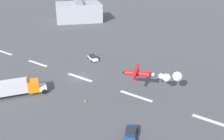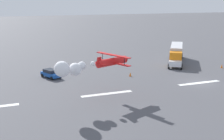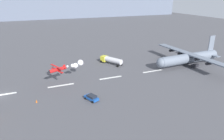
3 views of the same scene
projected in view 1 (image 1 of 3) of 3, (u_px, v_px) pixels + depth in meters
name	position (u px, v px, depth m)	size (l,w,h in m)	color
ground_plane	(80.00, 77.00, 62.44)	(440.00, 440.00, 0.00)	#4C4C51
runway_stripe_2	(5.00, 52.00, 79.93)	(8.00, 0.90, 0.01)	white
runway_stripe_3	(38.00, 63.00, 71.18)	(8.00, 0.90, 0.01)	white
runway_stripe_4	(80.00, 77.00, 62.44)	(8.00, 0.90, 0.01)	white
runway_stripe_5	(136.00, 96.00, 53.69)	(8.00, 0.90, 0.01)	white
runway_stripe_6	(214.00, 122.00, 44.94)	(8.00, 0.90, 0.01)	white
stunt_biplane_red	(159.00, 75.00, 51.47)	(12.17, 7.34, 2.26)	red
semi_truck_orange	(9.00, 88.00, 52.52)	(10.42, 13.49, 3.70)	silver
followme_car_yellow	(131.00, 133.00, 40.79)	(3.38, 4.53, 1.52)	#194CA5
airport_staff_sedan	(93.00, 57.00, 73.37)	(4.85, 3.82, 1.52)	white
hangar_building	(78.00, 11.00, 122.45)	(27.06, 27.39, 11.53)	#9EA3AD
traffic_cone_near	(27.00, 76.00, 62.47)	(0.44, 0.44, 0.75)	orange
traffic_cone_far	(85.00, 100.00, 51.35)	(0.44, 0.44, 0.75)	orange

